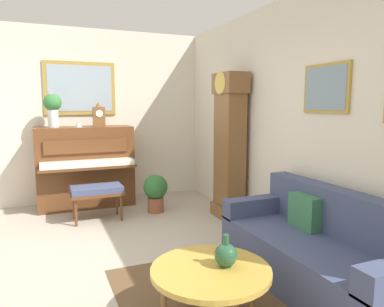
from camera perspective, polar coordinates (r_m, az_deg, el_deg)
ground_plane at (r=3.90m, az=-17.64°, el=-17.48°), size 6.40×6.00×0.10m
wall_left at (r=6.14m, az=-20.34°, el=5.60°), size 0.13×4.90×2.80m
wall_back at (r=4.41m, az=14.40°, el=5.10°), size 5.30×0.13×2.80m
piano at (r=5.87m, az=-16.56°, el=-1.95°), size 0.87×1.44×1.25m
piano_bench at (r=5.14m, az=-14.87°, el=-5.84°), size 0.42×0.70×0.48m
grandfather_clock at (r=5.03m, az=5.97°, el=0.57°), size 0.52×0.34×2.03m
couch at (r=3.45m, az=19.41°, el=-14.44°), size 1.90×0.80×0.84m
coffee_table at (r=2.75m, az=3.00°, el=-18.26°), size 0.88×0.88×0.42m
mantel_clock at (r=5.82m, az=-14.58°, el=5.89°), size 0.13×0.18×0.38m
flower_vase at (r=5.76m, az=-21.25°, el=7.02°), size 0.26×0.26×0.58m
teacup at (r=5.68m, az=-17.59°, el=4.24°), size 0.12×0.12×0.06m
green_jug at (r=2.73m, az=5.41°, el=-15.71°), size 0.17×0.17×0.24m
potted_plant at (r=5.38m, az=-5.81°, el=-5.90°), size 0.36×0.36×0.56m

